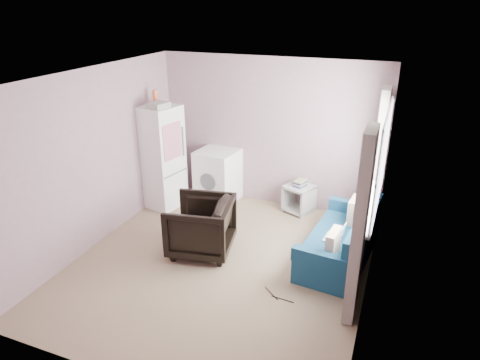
# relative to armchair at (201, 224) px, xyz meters

# --- Properties ---
(room) EXTENTS (3.84, 4.24, 2.54)m
(room) POSITION_rel_armchair_xyz_m (0.40, -0.18, 0.82)
(room) COLOR #957C61
(room) RESTS_ON ground
(armchair) EXTENTS (0.93, 0.98, 0.87)m
(armchair) POSITION_rel_armchair_xyz_m (0.00, 0.00, 0.00)
(armchair) COLOR black
(armchair) RESTS_ON ground
(fridge) EXTENTS (0.72, 0.71, 1.98)m
(fridge) POSITION_rel_armchair_xyz_m (-1.27, 1.12, 0.45)
(fridge) COLOR white
(fridge) RESTS_ON ground
(washing_machine) EXTENTS (0.73, 0.73, 0.92)m
(washing_machine) POSITION_rel_armchair_xyz_m (-0.46, 1.64, 0.05)
(washing_machine) COLOR white
(washing_machine) RESTS_ON ground
(side_table) EXTENTS (0.55, 0.55, 0.58)m
(side_table) POSITION_rel_armchair_xyz_m (0.99, 1.70, -0.16)
(side_table) COLOR #A7A9A5
(side_table) RESTS_ON ground
(sofa) EXTENTS (0.94, 1.76, 0.75)m
(sofa) POSITION_rel_armchair_xyz_m (1.90, 0.48, -0.16)
(sofa) COLOR navy
(sofa) RESTS_ON ground
(window_dressing) EXTENTS (0.17, 2.62, 2.18)m
(window_dressing) POSITION_rel_armchair_xyz_m (2.17, 0.51, 0.67)
(window_dressing) COLOR white
(window_dressing) RESTS_ON ground
(floor_cables) EXTENTS (0.42, 0.19, 0.01)m
(floor_cables) POSITION_rel_armchair_xyz_m (1.30, -0.60, -0.43)
(floor_cables) COLOR black
(floor_cables) RESTS_ON ground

